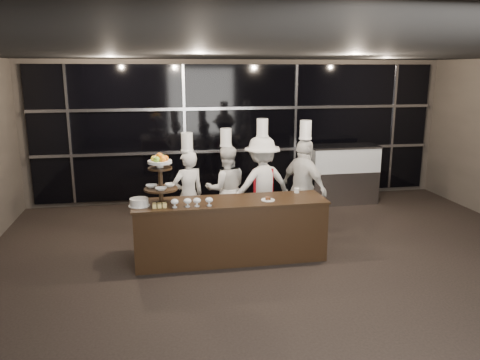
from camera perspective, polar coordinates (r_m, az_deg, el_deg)
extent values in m
plane|color=black|center=(5.90, 9.16, -15.13)|extent=(10.00, 10.00, 0.00)
plane|color=black|center=(5.20, 10.42, 15.36)|extent=(10.00, 10.00, 0.00)
plane|color=#473F38|center=(10.12, 0.04, 5.98)|extent=(9.00, 0.00, 9.00)
cube|color=black|center=(10.06, 0.10, 5.93)|extent=(8.60, 0.04, 2.80)
cube|color=#A5A5AA|center=(10.07, 0.15, 3.64)|extent=(8.60, 0.06, 0.06)
cube|color=#A5A5AA|center=(9.96, 0.16, 8.75)|extent=(8.60, 0.06, 0.06)
cube|color=#A5A5AA|center=(10.01, -20.06, 5.09)|extent=(0.05, 0.05, 2.80)
cube|color=#A5A5AA|center=(9.89, -6.75, 5.71)|extent=(0.05, 0.05, 2.80)
cube|color=#A5A5AA|center=(10.32, 6.74, 6.03)|extent=(0.05, 0.05, 2.80)
cube|color=#A5A5AA|center=(11.21, 18.12, 6.04)|extent=(0.05, 0.05, 2.80)
cube|color=black|center=(7.02, -1.17, -6.19)|extent=(2.80, 0.70, 0.90)
cube|color=black|center=(6.88, -1.19, -2.62)|extent=(2.84, 0.74, 0.03)
cylinder|color=black|center=(6.79, -9.56, -2.76)|extent=(0.24, 0.24, 0.03)
cylinder|color=black|center=(6.71, -9.66, -0.01)|extent=(0.06, 0.06, 0.70)
cylinder|color=black|center=(6.74, -9.62, -1.09)|extent=(0.48, 0.48, 0.02)
cylinder|color=black|center=(6.67, -9.72, 1.41)|extent=(0.34, 0.34, 0.02)
cylinder|color=white|center=(6.66, -9.74, 1.77)|extent=(0.10, 0.10, 0.06)
cylinder|color=white|center=(6.65, -9.75, 2.19)|extent=(0.34, 0.34, 0.04)
sphere|color=orange|center=(6.65, -9.08, 2.62)|extent=(0.09, 0.09, 0.09)
sphere|color=#7BA42A|center=(6.71, -9.44, 2.71)|extent=(0.09, 0.09, 0.09)
sphere|color=orange|center=(6.71, -10.12, 2.68)|extent=(0.09, 0.09, 0.09)
sphere|color=gold|center=(6.65, -10.46, 2.56)|extent=(0.09, 0.09, 0.09)
sphere|color=#7BB32E|center=(6.58, -10.11, 2.46)|extent=(0.09, 0.09, 0.09)
sphere|color=orange|center=(6.58, -9.41, 2.49)|extent=(0.09, 0.09, 0.09)
sphere|color=orange|center=(6.64, -9.78, 2.93)|extent=(0.09, 0.09, 0.09)
imported|color=white|center=(6.79, -10.74, -0.74)|extent=(0.16, 0.16, 0.04)
imported|color=white|center=(6.79, -8.55, -0.63)|extent=(0.15, 0.15, 0.05)
imported|color=white|center=(6.62, -9.61, -1.07)|extent=(0.16, 0.16, 0.04)
cylinder|color=silver|center=(6.59, -7.97, -3.29)|extent=(0.07, 0.07, 0.01)
cylinder|color=silver|center=(6.58, -7.98, -3.03)|extent=(0.02, 0.02, 0.05)
ellipsoid|color=silver|center=(6.57, -7.99, -2.63)|extent=(0.11, 0.11, 0.08)
ellipsoid|color=#17CF5E|center=(6.57, -7.99, -2.59)|extent=(0.08, 0.08, 0.05)
cylinder|color=silver|center=(6.60, -6.40, -3.22)|extent=(0.07, 0.07, 0.01)
cylinder|color=silver|center=(6.59, -6.41, -2.97)|extent=(0.02, 0.02, 0.05)
ellipsoid|color=silver|center=(6.58, -6.42, -2.56)|extent=(0.11, 0.11, 0.08)
ellipsoid|color=red|center=(6.57, -6.42, -2.52)|extent=(0.08, 0.08, 0.05)
cylinder|color=silver|center=(6.61, -5.26, -3.17)|extent=(0.07, 0.07, 0.01)
cylinder|color=silver|center=(6.60, -5.26, -2.91)|extent=(0.02, 0.02, 0.05)
ellipsoid|color=silver|center=(6.58, -5.27, -2.51)|extent=(0.11, 0.11, 0.08)
ellipsoid|color=beige|center=(6.58, -5.27, -2.47)|extent=(0.08, 0.08, 0.05)
cylinder|color=silver|center=(6.62, -3.78, -3.10)|extent=(0.07, 0.07, 0.01)
cylinder|color=silver|center=(6.61, -3.79, -2.84)|extent=(0.02, 0.02, 0.05)
ellipsoid|color=silver|center=(6.60, -3.79, -2.44)|extent=(0.11, 0.11, 0.08)
ellipsoid|color=#553216|center=(6.60, -3.79, -2.40)|extent=(0.08, 0.08, 0.05)
cylinder|color=white|center=(6.75, -12.18, -3.07)|extent=(0.30, 0.30, 0.01)
cylinder|color=white|center=(6.74, -12.20, -2.62)|extent=(0.26, 0.26, 0.10)
cube|color=#F8DB79|center=(6.60, -10.39, -3.17)|extent=(0.06, 0.06, 0.05)
cube|color=#F8DB79|center=(6.60, -9.78, -3.14)|extent=(0.06, 0.06, 0.05)
cube|color=#F8DB79|center=(6.60, -9.17, -3.12)|extent=(0.06, 0.06, 0.05)
cube|color=#F8DB79|center=(6.67, -10.39, -3.00)|extent=(0.06, 0.06, 0.05)
cube|color=#F8DB79|center=(6.66, -9.79, -2.97)|extent=(0.06, 0.06, 0.05)
cube|color=#F8DB79|center=(6.67, -9.19, -2.95)|extent=(0.06, 0.06, 0.05)
cylinder|color=white|center=(6.89, 3.42, -2.45)|extent=(0.20, 0.20, 0.01)
cylinder|color=#4C2814|center=(6.88, 3.42, -2.24)|extent=(0.08, 0.08, 0.04)
cylinder|color=white|center=(7.35, 6.92, -1.28)|extent=(0.08, 0.08, 0.07)
cube|color=#A5A5AA|center=(10.26, 12.27, -0.77)|extent=(1.43, 0.61, 0.70)
cube|color=silver|center=(10.13, 12.44, 2.52)|extent=(1.43, 0.61, 0.50)
cube|color=#FFC67F|center=(10.13, 12.44, 2.52)|extent=(1.33, 0.51, 0.40)
cube|color=#A5A5AA|center=(10.09, 12.51, 4.03)|extent=(1.45, 0.64, 0.04)
imported|color=silver|center=(7.85, -6.31, -1.85)|extent=(0.64, 0.53, 1.50)
cylinder|color=white|center=(7.67, -6.48, 4.65)|extent=(0.19, 0.19, 0.30)
cylinder|color=white|center=(7.69, -6.45, 3.58)|extent=(0.21, 0.21, 0.03)
imported|color=white|center=(8.17, -1.68, -1.10)|extent=(0.75, 0.59, 1.52)
cylinder|color=white|center=(7.99, -1.73, 5.24)|extent=(0.19, 0.19, 0.30)
cylinder|color=white|center=(8.01, -1.72, 4.21)|extent=(0.21, 0.21, 0.03)
imported|color=white|center=(8.06, 2.67, -0.66)|extent=(1.21, 0.87, 1.70)
cylinder|color=white|center=(7.88, 2.74, 6.42)|extent=(0.19, 0.19, 0.30)
cylinder|color=white|center=(7.90, 2.73, 5.37)|extent=(0.21, 0.21, 0.03)
cube|color=#A60C14|center=(7.95, 2.86, -0.86)|extent=(0.34, 0.03, 0.63)
imported|color=silver|center=(7.94, 7.77, -1.02)|extent=(0.82, 1.07, 1.69)
cylinder|color=white|center=(7.75, 8.00, 6.11)|extent=(0.19, 0.19, 0.30)
cylinder|color=white|center=(7.77, 7.97, 5.05)|extent=(0.21, 0.21, 0.03)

